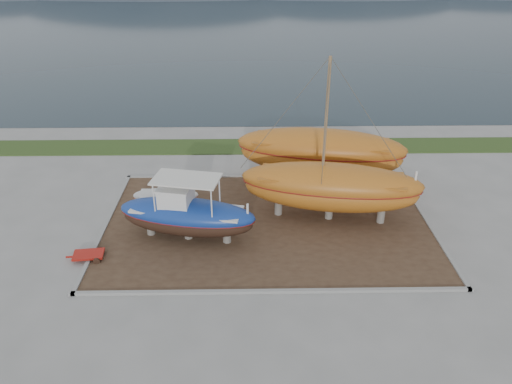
{
  "coord_description": "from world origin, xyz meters",
  "views": [
    {
      "loc": [
        -1.07,
        -20.25,
        14.67
      ],
      "look_at": [
        -0.65,
        4.0,
        2.05
      ],
      "focal_mm": 35.0,
      "sensor_mm": 36.0,
      "label": 1
    }
  ],
  "objects_px": {
    "orange_sailboat": "(334,143)",
    "red_trailer": "(89,256)",
    "orange_bare_hull": "(320,157)",
    "blue_caique": "(187,209)",
    "white_dinghy": "(166,199)"
  },
  "relations": [
    {
      "from": "blue_caique",
      "to": "orange_bare_hull",
      "type": "xyz_separation_m",
      "value": [
        7.9,
        6.63,
        -0.0
      ]
    },
    {
      "from": "orange_bare_hull",
      "to": "red_trailer",
      "type": "height_order",
      "value": "orange_bare_hull"
    },
    {
      "from": "blue_caique",
      "to": "white_dinghy",
      "type": "relative_size",
      "value": 1.91
    },
    {
      "from": "orange_bare_hull",
      "to": "red_trailer",
      "type": "bearing_deg",
      "value": -135.61
    },
    {
      "from": "blue_caique",
      "to": "red_trailer",
      "type": "relative_size",
      "value": 3.28
    },
    {
      "from": "white_dinghy",
      "to": "orange_sailboat",
      "type": "xyz_separation_m",
      "value": [
        9.51,
        -1.38,
        4.03
      ]
    },
    {
      "from": "blue_caique",
      "to": "red_trailer",
      "type": "distance_m",
      "value": 5.45
    },
    {
      "from": "white_dinghy",
      "to": "red_trailer",
      "type": "distance_m",
      "value": 6.1
    },
    {
      "from": "orange_bare_hull",
      "to": "red_trailer",
      "type": "xyz_separation_m",
      "value": [
        -12.76,
        -8.44,
        -1.67
      ]
    },
    {
      "from": "white_dinghy",
      "to": "orange_bare_hull",
      "type": "distance_m",
      "value": 10.16
    },
    {
      "from": "orange_sailboat",
      "to": "orange_bare_hull",
      "type": "distance_m",
      "value": 5.45
    },
    {
      "from": "orange_sailboat",
      "to": "orange_bare_hull",
      "type": "xyz_separation_m",
      "value": [
        0.04,
        4.66,
        -2.84
      ]
    },
    {
      "from": "orange_sailboat",
      "to": "red_trailer",
      "type": "height_order",
      "value": "orange_sailboat"
    },
    {
      "from": "blue_caique",
      "to": "red_trailer",
      "type": "bearing_deg",
      "value": -148.0
    },
    {
      "from": "blue_caique",
      "to": "red_trailer",
      "type": "xyz_separation_m",
      "value": [
        -4.86,
        -1.81,
        -1.68
      ]
    }
  ]
}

